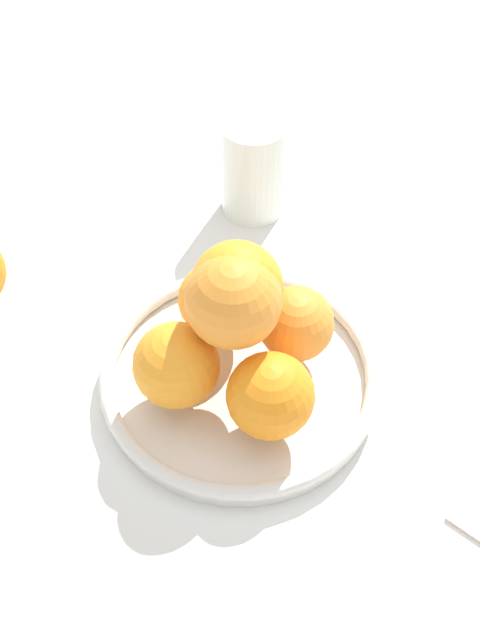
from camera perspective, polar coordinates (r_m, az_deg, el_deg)
ground_plane at (r=0.85m, az=0.00°, el=-4.28°), size 4.00×4.00×0.00m
fruit_bowl at (r=0.84m, az=0.00°, el=-3.73°), size 0.26×0.26×0.03m
orange_pile at (r=0.78m, az=-0.23°, el=-0.54°), size 0.19×0.19×0.14m
drinking_glass at (r=0.98m, az=0.86°, el=9.75°), size 0.07×0.07×0.12m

